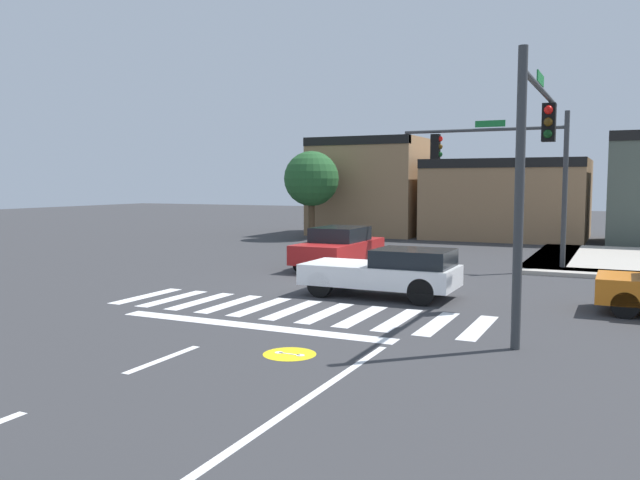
{
  "coord_description": "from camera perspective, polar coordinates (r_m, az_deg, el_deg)",
  "views": [
    {
      "loc": [
        7.43,
        -18.6,
        3.18
      ],
      "look_at": [
        -1.17,
        -0.4,
        1.38
      ],
      "focal_mm": 36.24,
      "sensor_mm": 36.0,
      "label": 1
    }
  ],
  "objects": [
    {
      "name": "ground_plane",
      "position": [
        20.28,
        3.48,
        -3.93
      ],
      "size": [
        120.0,
        120.0,
        0.0
      ],
      "primitive_type": "plane",
      "color": "#353538"
    },
    {
      "name": "traffic_signal_southeast",
      "position": [
        14.83,
        18.48,
        7.95
      ],
      "size": [
        0.32,
        6.07,
        5.69
      ],
      "rotation": [
        0.0,
        0.0,
        1.57
      ],
      "color": "#383A3D",
      "rests_on": "ground_plane"
    },
    {
      "name": "lane_markings",
      "position": [
        9.66,
        -18.11,
        -14.35
      ],
      "size": [
        6.8,
        20.25,
        0.01
      ],
      "color": "white",
      "rests_on": "ground_plane"
    },
    {
      "name": "storefront_row",
      "position": [
        38.1,
        16.7,
        4.1
      ],
      "size": [
        23.9,
        6.96,
        5.85
      ],
      "color": "#93704C",
      "rests_on": "ground_plane"
    },
    {
      "name": "traffic_signal_northeast",
      "position": [
        24.87,
        15.88,
        6.61
      ],
      "size": [
        6.03,
        0.32,
        5.7
      ],
      "rotation": [
        0.0,
        0.0,
        3.14
      ],
      "color": "#383A3D",
      "rests_on": "ground_plane"
    },
    {
      "name": "car_red",
      "position": [
        24.2,
        1.72,
        -0.63
      ],
      "size": [
        1.9,
        4.75,
        1.52
      ],
      "rotation": [
        0.0,
        0.0,
        -1.57
      ],
      "color": "red",
      "rests_on": "ground_plane"
    },
    {
      "name": "car_white",
      "position": [
        18.03,
        6.0,
        -2.77
      ],
      "size": [
        4.26,
        1.9,
        1.37
      ],
      "rotation": [
        0.0,
        0.0,
        3.14
      ],
      "color": "white",
      "rests_on": "ground_plane"
    },
    {
      "name": "bike_detector_marking",
      "position": [
        12.17,
        -2.7,
        -10.03
      ],
      "size": [
        1.0,
        1.0,
        0.01
      ],
      "color": "yellow",
      "rests_on": "ground_plane"
    },
    {
      "name": "roadside_tree",
      "position": [
        36.28,
        -0.76,
        5.4
      ],
      "size": [
        3.08,
        3.08,
        4.94
      ],
      "color": "#4C3823",
      "rests_on": "ground_plane"
    },
    {
      "name": "crosswalk_near",
      "position": [
        16.25,
        -2.46,
        -6.18
      ],
      "size": [
        9.66,
        2.66,
        0.01
      ],
      "color": "silver",
      "rests_on": "ground_plane"
    }
  ]
}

